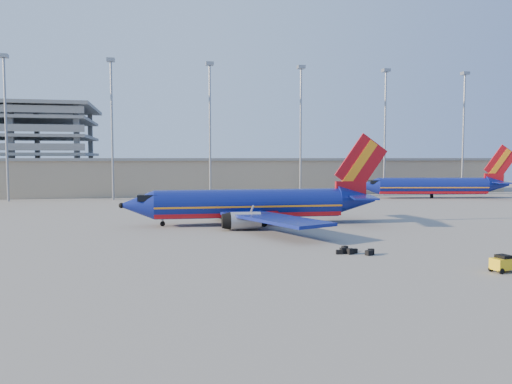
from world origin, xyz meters
The scene contains 7 objects.
ground centered at (0.00, 0.00, 0.00)m, with size 220.00×220.00×0.00m, color slate.
terminal_building centered at (10.00, 58.00, 4.32)m, with size 122.00×16.00×8.50m.
light_mast_row centered at (5.00, 46.00, 17.55)m, with size 101.60×1.60×28.65m.
aircraft_main centered at (-4.02, 3.25, 2.54)m, with size 35.20×33.84×11.91m.
aircraft_second centered at (41.94, 35.83, 2.61)m, with size 33.40×13.66×11.40m.
baggage_tug centered at (8.93, -27.20, 0.69)m, with size 2.01×1.44×1.32m.
luggage_pile centered at (0.66, -18.19, 0.24)m, with size 3.38×2.65×0.53m.
Camera 1 is at (-17.01, -59.93, 8.70)m, focal length 35.00 mm.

